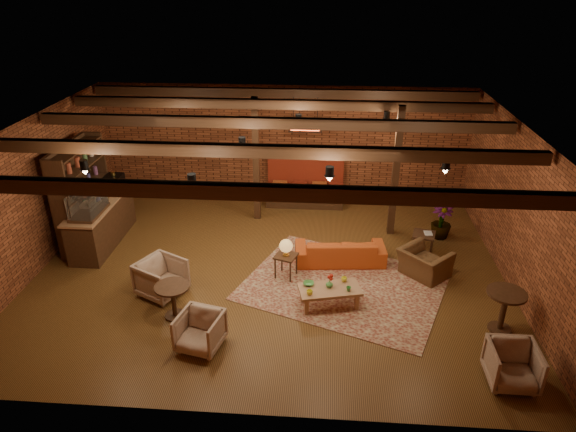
# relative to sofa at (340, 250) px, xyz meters

# --- Properties ---
(floor) EXTENTS (10.00, 10.00, 0.00)m
(floor) POSITION_rel_sofa_xyz_m (-1.52, -0.50, -0.29)
(floor) COLOR #3A250E
(floor) RESTS_ON ground
(ceiling) EXTENTS (10.00, 8.00, 0.02)m
(ceiling) POSITION_rel_sofa_xyz_m (-1.52, -0.50, 2.91)
(ceiling) COLOR black
(ceiling) RESTS_ON wall_back
(wall_back) EXTENTS (10.00, 0.02, 3.20)m
(wall_back) POSITION_rel_sofa_xyz_m (-1.52, 3.50, 1.31)
(wall_back) COLOR brown
(wall_back) RESTS_ON ground
(wall_front) EXTENTS (10.00, 0.02, 3.20)m
(wall_front) POSITION_rel_sofa_xyz_m (-1.52, -4.50, 1.31)
(wall_front) COLOR brown
(wall_front) RESTS_ON ground
(wall_left) EXTENTS (0.02, 8.00, 3.20)m
(wall_left) POSITION_rel_sofa_xyz_m (-6.52, -0.50, 1.31)
(wall_left) COLOR brown
(wall_left) RESTS_ON ground
(wall_right) EXTENTS (0.02, 8.00, 3.20)m
(wall_right) POSITION_rel_sofa_xyz_m (3.48, -0.50, 1.31)
(wall_right) COLOR brown
(wall_right) RESTS_ON ground
(ceiling_beams) EXTENTS (9.80, 6.40, 0.22)m
(ceiling_beams) POSITION_rel_sofa_xyz_m (-1.52, -0.50, 2.79)
(ceiling_beams) COLOR #311E10
(ceiling_beams) RESTS_ON ceiling
(ceiling_pipe) EXTENTS (9.60, 0.12, 0.12)m
(ceiling_pipe) POSITION_rel_sofa_xyz_m (-1.52, 1.10, 2.56)
(ceiling_pipe) COLOR black
(ceiling_pipe) RESTS_ON ceiling
(post_left) EXTENTS (0.16, 0.16, 3.20)m
(post_left) POSITION_rel_sofa_xyz_m (-2.12, 2.10, 1.31)
(post_left) COLOR #311E10
(post_left) RESTS_ON ground
(post_right) EXTENTS (0.16, 0.16, 3.20)m
(post_right) POSITION_rel_sofa_xyz_m (1.28, 1.50, 1.31)
(post_right) COLOR #311E10
(post_right) RESTS_ON ground
(service_counter) EXTENTS (0.80, 2.50, 1.60)m
(service_counter) POSITION_rel_sofa_xyz_m (-5.62, 0.50, 0.51)
(service_counter) COLOR #311E10
(service_counter) RESTS_ON ground
(plant_counter) EXTENTS (0.35, 0.39, 0.30)m
(plant_counter) POSITION_rel_sofa_xyz_m (-5.52, 0.70, 0.93)
(plant_counter) COLOR #337F33
(plant_counter) RESTS_ON service_counter
(shelving_hutch) EXTENTS (0.52, 2.00, 2.40)m
(shelving_hutch) POSITION_rel_sofa_xyz_m (-6.02, 0.60, 0.91)
(shelving_hutch) COLOR #311E10
(shelving_hutch) RESTS_ON ground
(banquette) EXTENTS (2.10, 0.70, 1.00)m
(banquette) POSITION_rel_sofa_xyz_m (-0.92, 3.05, 0.21)
(banquette) COLOR maroon
(banquette) RESTS_ON ground
(service_sign) EXTENTS (0.86, 0.06, 0.30)m
(service_sign) POSITION_rel_sofa_xyz_m (-0.92, 2.60, 2.06)
(service_sign) COLOR #F94518
(service_sign) RESTS_ON ceiling
(ceiling_spotlights) EXTENTS (6.40, 4.40, 0.28)m
(ceiling_spotlights) POSITION_rel_sofa_xyz_m (-1.52, -0.50, 2.57)
(ceiling_spotlights) COLOR black
(ceiling_spotlights) RESTS_ON ceiling
(rug) EXTENTS (4.72, 4.19, 0.01)m
(rug) POSITION_rel_sofa_xyz_m (0.06, -0.97, -0.28)
(rug) COLOR maroon
(rug) RESTS_ON floor
(sofa) EXTENTS (2.05, 0.95, 0.58)m
(sofa) POSITION_rel_sofa_xyz_m (0.00, 0.00, 0.00)
(sofa) COLOR #BC481A
(sofa) RESTS_ON floor
(coffee_table) EXTENTS (1.29, 0.85, 0.66)m
(coffee_table) POSITION_rel_sofa_xyz_m (-0.25, -1.69, 0.07)
(coffee_table) COLOR #A97C4F
(coffee_table) RESTS_ON floor
(side_table_lamp) EXTENTS (0.54, 0.54, 0.89)m
(side_table_lamp) POSITION_rel_sofa_xyz_m (-1.16, -0.71, 0.39)
(side_table_lamp) COLOR #311E10
(side_table_lamp) RESTS_ON floor
(round_table_left) EXTENTS (0.65, 0.65, 0.68)m
(round_table_left) POSITION_rel_sofa_xyz_m (-3.15, -2.25, 0.17)
(round_table_left) COLOR #311E10
(round_table_left) RESTS_ON floor
(armchair_a) EXTENTS (1.06, 1.08, 0.84)m
(armchair_a) POSITION_rel_sofa_xyz_m (-3.59, -1.54, 0.13)
(armchair_a) COLOR beige
(armchair_a) RESTS_ON floor
(armchair_b) EXTENTS (0.86, 0.83, 0.74)m
(armchair_b) POSITION_rel_sofa_xyz_m (-2.46, -3.07, 0.08)
(armchair_b) COLOR beige
(armchair_b) RESTS_ON floor
(armchair_right) EXTENTS (1.10, 1.11, 0.83)m
(armchair_right) POSITION_rel_sofa_xyz_m (1.78, -0.45, 0.12)
(armchair_right) COLOR brown
(armchair_right) RESTS_ON floor
(side_table_book) EXTENTS (0.59, 0.59, 0.56)m
(side_table_book) POSITION_rel_sofa_xyz_m (1.89, 0.46, 0.21)
(side_table_book) COLOR #311E10
(side_table_book) RESTS_ON floor
(round_table_right) EXTENTS (0.70, 0.70, 0.81)m
(round_table_right) POSITION_rel_sofa_xyz_m (2.88, -2.20, 0.25)
(round_table_right) COLOR #311E10
(round_table_right) RESTS_ON floor
(armchair_far) EXTENTS (0.75, 0.70, 0.76)m
(armchair_far) POSITION_rel_sofa_xyz_m (2.64, -3.55, 0.09)
(armchair_far) COLOR beige
(armchair_far) RESTS_ON floor
(plant_tall) EXTENTS (1.81, 1.81, 2.61)m
(plant_tall) POSITION_rel_sofa_xyz_m (2.46, 1.34, 1.02)
(plant_tall) COLOR #4C7F4C
(plant_tall) RESTS_ON floor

